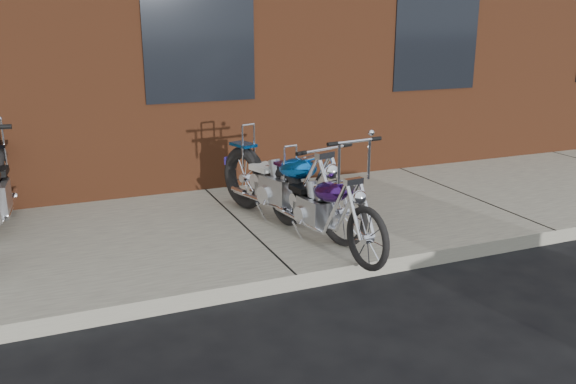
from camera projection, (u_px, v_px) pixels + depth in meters
name	position (u px, v px, depth m)	size (l,w,h in m)	color
ground	(296.00, 291.00, 5.37)	(120.00, 120.00, 0.00)	black
sidewalk	(242.00, 230.00, 6.68)	(22.00, 3.00, 0.15)	slate
chopper_purple	(320.00, 208.00, 5.98)	(0.50, 2.04, 1.14)	black
chopper_blue	(285.00, 187.00, 6.56)	(0.85, 2.24, 1.01)	black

